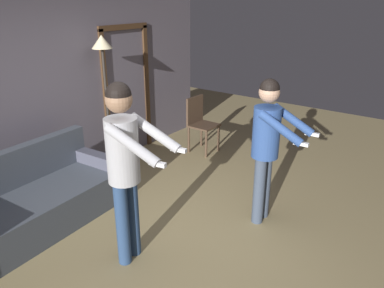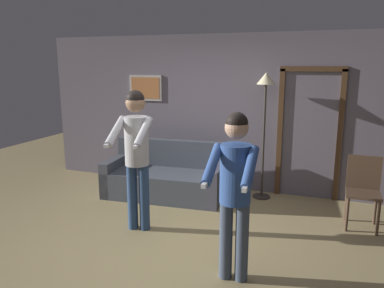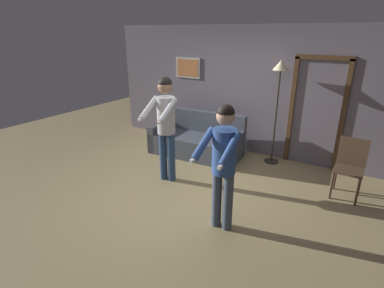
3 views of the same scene
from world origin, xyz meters
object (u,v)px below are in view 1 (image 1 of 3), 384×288
person_standing_left (125,158)px  person_standing_right (267,139)px  couch (39,202)px  dining_chair_distant (200,121)px  torchiere_lamp (104,65)px

person_standing_left → person_standing_right: bearing=-26.9°
couch → dining_chair_distant: dining_chair_distant is taller
torchiere_lamp → person_standing_left: size_ratio=1.10×
couch → dining_chair_distant: (2.91, -0.18, 0.25)m
couch → person_standing_right: 2.69m
couch → person_standing_left: size_ratio=1.08×
torchiere_lamp → person_standing_right: (0.12, -2.46, -0.57)m
person_standing_right → dining_chair_distant: bearing=54.8°
person_standing_right → dining_chair_distant: (1.30, 1.84, -0.49)m
couch → person_standing_right: bearing=-51.5°
dining_chair_distant → person_standing_left: bearing=-157.8°
torchiere_lamp → person_standing_left: bearing=-127.0°
person_standing_left → person_standing_right: 1.60m
dining_chair_distant → torchiere_lamp: bearing=156.1°
person_standing_left → dining_chair_distant: size_ratio=1.94×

